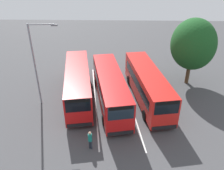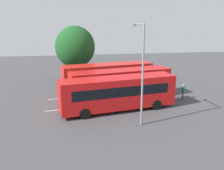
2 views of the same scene
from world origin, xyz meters
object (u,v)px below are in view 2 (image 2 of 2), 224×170
bus_center_right (108,76)px  street_lamp (142,68)px  pedestrian (183,91)px  depot_tree (75,47)px  bus_center_left (121,83)px  bus_far_left (118,92)px

bus_center_right → street_lamp: bearing=-94.3°
bus_center_right → pedestrian: 8.99m
depot_tree → pedestrian: bearing=-42.7°
bus_center_left → depot_tree: size_ratio=1.47×
bus_center_right → bus_center_left: bearing=-87.4°
bus_far_left → street_lamp: 4.67m
bus_center_left → pedestrian: size_ratio=6.75×
bus_far_left → depot_tree: depot_tree is taller
bus_far_left → bus_center_right: (0.12, 7.15, 0.00)m
bus_far_left → bus_center_right: same height
bus_far_left → bus_center_left: bearing=64.7°
street_lamp → pedestrian: bearing=-54.4°
pedestrian → street_lamp: bearing=70.1°
pedestrian → depot_tree: (-11.12, 10.27, 3.80)m
bus_far_left → depot_tree: 13.22m
pedestrian → street_lamp: size_ratio=0.20×
street_lamp → bus_far_left: bearing=12.8°
bus_center_left → street_lamp: 7.45m
street_lamp → bus_center_left: bearing=-3.9°
bus_center_left → bus_far_left: bearing=-116.3°
bus_far_left → street_lamp: size_ratio=1.38×
pedestrian → depot_tree: size_ratio=0.22×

